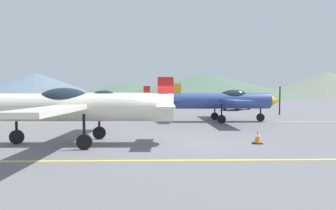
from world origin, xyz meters
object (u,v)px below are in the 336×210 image
(airplane_near, at_px, (80,106))
(airplane_mid, at_px, (225,100))
(car_sedan, at_px, (237,103))
(traffic_cone_front, at_px, (258,137))
(airplane_far, at_px, (111,98))

(airplane_near, bearing_deg, airplane_mid, 46.60)
(car_sedan, bearing_deg, airplane_near, -120.18)
(airplane_mid, distance_m, traffic_cone_front, 9.01)
(airplane_near, xyz_separation_m, airplane_far, (-1.65, 15.98, 0.00))
(car_sedan, height_order, traffic_cone_front, car_sedan)
(airplane_mid, height_order, car_sedan, airplane_mid)
(airplane_near, height_order, airplane_far, same)
(car_sedan, bearing_deg, traffic_cone_front, -103.25)
(airplane_mid, relative_size, car_sedan, 2.19)
(airplane_far, relative_size, car_sedan, 2.20)
(airplane_near, bearing_deg, airplane_far, 95.91)
(airplane_near, distance_m, car_sedan, 25.73)
(airplane_near, bearing_deg, car_sedan, 59.82)
(airplane_mid, relative_size, airplane_far, 1.00)
(airplane_near, xyz_separation_m, car_sedan, (12.93, 22.24, -0.78))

